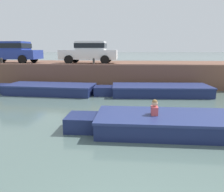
% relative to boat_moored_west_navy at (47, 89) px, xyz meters
% --- Properties ---
extents(ground_plane, '(400.00, 400.00, 0.00)m').
position_rel_boat_moored_west_navy_xyz_m(ground_plane, '(4.97, -4.49, -0.28)').
color(ground_plane, '#4C605B').
extents(far_quay_wall, '(60.00, 6.00, 1.55)m').
position_rel_boat_moored_west_navy_xyz_m(far_quay_wall, '(4.97, 4.57, 0.50)').
color(far_quay_wall, brown).
rests_on(far_quay_wall, ground).
extents(far_wall_coping, '(60.00, 0.24, 0.08)m').
position_rel_boat_moored_west_navy_xyz_m(far_wall_coping, '(4.97, 1.69, 1.31)').
color(far_wall_coping, brown).
rests_on(far_wall_coping, far_quay_wall).
extents(boat_moored_west_navy, '(6.08, 2.31, 0.56)m').
position_rel_boat_moored_west_navy_xyz_m(boat_moored_west_navy, '(0.00, 0.00, 0.00)').
color(boat_moored_west_navy, navy).
rests_on(boat_moored_west_navy, ground).
extents(boat_moored_central_navy, '(6.49, 2.28, 0.57)m').
position_rel_boat_moored_west_navy_xyz_m(boat_moored_central_navy, '(6.29, 0.03, 0.01)').
color(boat_moored_central_navy, navy).
rests_on(boat_moored_central_navy, ground).
extents(motorboat_passing, '(6.23, 1.99, 1.04)m').
position_rel_boat_moored_west_navy_xyz_m(motorboat_passing, '(6.06, -5.60, 0.00)').
color(motorboat_passing, navy).
rests_on(motorboat_passing, ground).
extents(car_leftmost_blue, '(4.20, 2.04, 1.54)m').
position_rel_boat_moored_west_navy_xyz_m(car_leftmost_blue, '(-3.75, 3.46, 2.12)').
color(car_leftmost_blue, '#233893').
rests_on(car_leftmost_blue, far_quay_wall).
extents(car_left_inner_white, '(4.01, 2.04, 1.54)m').
position_rel_boat_moored_west_navy_xyz_m(car_left_inner_white, '(1.99, 3.46, 2.12)').
color(car_left_inner_white, white).
rests_on(car_left_inner_white, far_quay_wall).
extents(mooring_bollard_west, '(0.15, 0.15, 0.45)m').
position_rel_boat_moored_west_navy_xyz_m(mooring_bollard_west, '(-3.64, 1.82, 1.51)').
color(mooring_bollard_west, '#2D2B28').
rests_on(mooring_bollard_west, far_quay_wall).
extents(mooring_bollard_mid, '(0.15, 0.15, 0.45)m').
position_rel_boat_moored_west_navy_xyz_m(mooring_bollard_mid, '(2.52, 1.82, 1.51)').
color(mooring_bollard_mid, '#2D2B28').
rests_on(mooring_bollard_mid, far_quay_wall).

